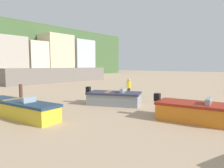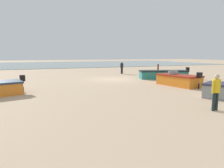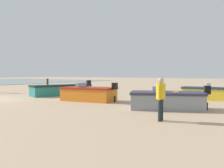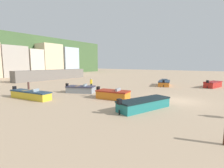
% 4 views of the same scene
% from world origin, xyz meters
% --- Properties ---
extents(ground_plane, '(160.00, 160.00, 0.00)m').
position_xyz_m(ground_plane, '(0.00, 0.00, 0.00)').
color(ground_plane, tan).
extents(tidal_water, '(80.00, 36.00, 0.06)m').
position_xyz_m(tidal_water, '(0.00, -36.00, 0.03)').
color(tidal_water, gray).
rests_on(tidal_water, ground).
extents(boat_orange_0, '(2.24, 3.83, 1.20)m').
position_xyz_m(boat_orange_0, '(-3.14, 5.93, 0.46)').
color(boat_orange_0, orange).
rests_on(boat_orange_0, ground).
extents(boat_teal_4, '(5.17, 2.98, 1.18)m').
position_xyz_m(boat_teal_4, '(-4.93, 1.52, 0.44)').
color(boat_teal_4, '#207674').
rests_on(boat_teal_4, ground).
extents(mooring_post_near_water, '(0.21, 0.21, 1.23)m').
position_xyz_m(mooring_post_near_water, '(-8.18, -4.07, 0.61)').
color(mooring_post_near_water, '#502C1A').
rests_on(mooring_post_near_water, ground).
extents(beach_walker_foreground, '(0.53, 0.44, 1.62)m').
position_xyz_m(beach_walker_foreground, '(-3.22, -5.03, 0.95)').
color(beach_walker_foreground, black).
rests_on(beach_walker_foreground, ground).
extents(beach_walker_distant, '(0.54, 0.38, 1.62)m').
position_xyz_m(beach_walker_distant, '(0.35, 12.39, 0.95)').
color(beach_walker_distant, black).
rests_on(beach_walker_distant, ground).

